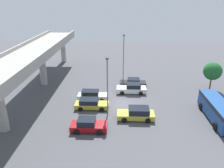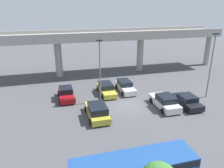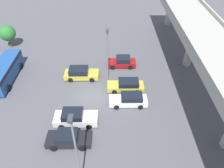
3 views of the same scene
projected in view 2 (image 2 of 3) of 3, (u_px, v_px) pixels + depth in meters
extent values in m
plane|color=#4C4C51|center=(128.00, 106.00, 26.78)|extent=(95.07, 95.07, 0.00)
cube|color=#9E9B93|center=(101.00, 36.00, 37.43)|extent=(44.36, 6.02, 0.90)
cube|color=#9E9B93|center=(105.00, 34.00, 34.59)|extent=(44.36, 0.30, 0.55)
cube|color=#9E9B93|center=(97.00, 30.00, 39.77)|extent=(44.36, 0.30, 0.55)
cylinder|color=#9E9B93|center=(59.00, 59.00, 36.78)|extent=(1.17, 1.17, 6.13)
cylinder|color=#9E9B93|center=(140.00, 54.00, 40.50)|extent=(1.17, 1.17, 6.13)
cylinder|color=#9E9B93|center=(208.00, 50.00, 44.23)|extent=(1.17, 1.17, 6.13)
cube|color=maroon|center=(66.00, 95.00, 28.54)|extent=(1.82, 4.35, 0.69)
cube|color=black|center=(66.00, 90.00, 28.54)|extent=(1.67, 2.08, 0.70)
cylinder|color=black|center=(75.00, 100.00, 27.62)|extent=(0.22, 0.70, 0.70)
cylinder|color=black|center=(60.00, 102.00, 27.15)|extent=(0.22, 0.70, 0.70)
cylinder|color=black|center=(72.00, 92.00, 30.05)|extent=(0.22, 0.70, 0.70)
cylinder|color=black|center=(59.00, 94.00, 29.59)|extent=(0.22, 0.70, 0.70)
cube|color=gold|center=(97.00, 112.00, 24.07)|extent=(1.99, 4.83, 0.68)
cube|color=black|center=(98.00, 108.00, 23.48)|extent=(1.83, 2.64, 0.73)
cylinder|color=black|center=(86.00, 109.00, 25.23)|extent=(0.22, 0.68, 0.68)
cylinder|color=black|center=(103.00, 107.00, 25.74)|extent=(0.22, 0.68, 0.68)
cylinder|color=black|center=(90.00, 122.00, 22.52)|extent=(0.22, 0.68, 0.68)
cylinder|color=black|center=(109.00, 119.00, 23.03)|extent=(0.22, 0.68, 0.68)
cube|color=gold|center=(107.00, 91.00, 30.25)|extent=(1.82, 4.81, 0.64)
cube|color=black|center=(106.00, 85.00, 30.37)|extent=(1.68, 2.64, 0.65)
cylinder|color=black|center=(116.00, 95.00, 29.20)|extent=(0.22, 0.66, 0.66)
cylinder|color=black|center=(103.00, 97.00, 28.73)|extent=(0.22, 0.66, 0.66)
cylinder|color=black|center=(110.00, 87.00, 31.90)|extent=(0.22, 0.66, 0.66)
cylinder|color=black|center=(98.00, 89.00, 31.43)|extent=(0.22, 0.66, 0.66)
cube|color=silver|center=(125.00, 88.00, 31.10)|extent=(1.72, 4.67, 0.73)
cube|color=black|center=(125.00, 83.00, 31.23)|extent=(1.58, 2.58, 0.63)
cylinder|color=black|center=(135.00, 92.00, 30.09)|extent=(0.22, 0.63, 0.63)
cylinder|color=black|center=(123.00, 94.00, 29.65)|extent=(0.22, 0.63, 0.63)
cylinder|color=black|center=(128.00, 85.00, 32.71)|extent=(0.22, 0.63, 0.63)
cylinder|color=black|center=(117.00, 87.00, 32.27)|extent=(0.22, 0.63, 0.63)
cube|color=silver|center=(164.00, 103.00, 26.34)|extent=(1.95, 4.88, 0.77)
cube|color=black|center=(166.00, 98.00, 25.78)|extent=(1.80, 2.28, 0.68)
cylinder|color=black|center=(151.00, 101.00, 27.54)|extent=(0.22, 0.66, 0.66)
cylinder|color=black|center=(165.00, 99.00, 28.04)|extent=(0.22, 0.66, 0.66)
cylinder|color=black|center=(163.00, 111.00, 24.80)|extent=(0.22, 0.66, 0.66)
cylinder|color=black|center=(178.00, 109.00, 25.30)|extent=(0.22, 0.66, 0.66)
cube|color=black|center=(186.00, 102.00, 26.70)|extent=(1.93, 4.61, 0.66)
cube|color=black|center=(187.00, 98.00, 26.37)|extent=(1.78, 2.10, 0.59)
cylinder|color=black|center=(173.00, 100.00, 27.81)|extent=(0.22, 0.66, 0.66)
cylinder|color=black|center=(186.00, 98.00, 28.30)|extent=(0.22, 0.66, 0.66)
cylinder|color=black|center=(186.00, 109.00, 25.22)|extent=(0.22, 0.66, 0.66)
cylinder|color=black|center=(200.00, 107.00, 25.72)|extent=(0.22, 0.66, 0.66)
cube|color=black|center=(134.00, 163.00, 14.05)|extent=(8.12, 2.29, 0.49)
cylinder|color=black|center=(160.00, 165.00, 16.30)|extent=(0.95, 0.29, 0.95)
cylinder|color=slate|center=(100.00, 73.00, 26.63)|extent=(0.16, 0.16, 7.75)
cube|color=#333338|center=(99.00, 40.00, 25.26)|extent=(0.70, 0.35, 0.20)
cylinder|color=slate|center=(211.00, 67.00, 28.02)|extent=(0.16, 0.16, 8.29)
cube|color=#333338|center=(216.00, 34.00, 26.57)|extent=(0.70, 0.35, 0.20)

